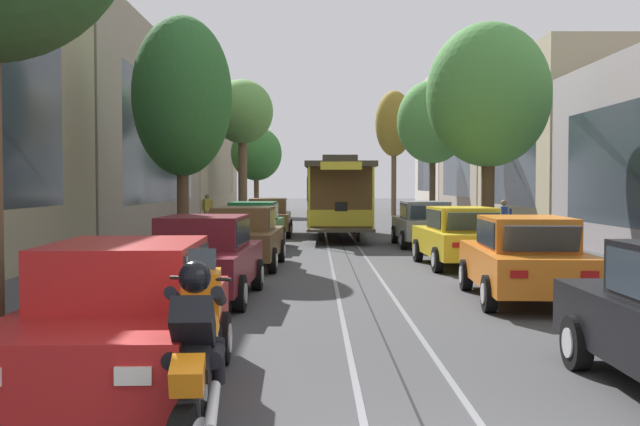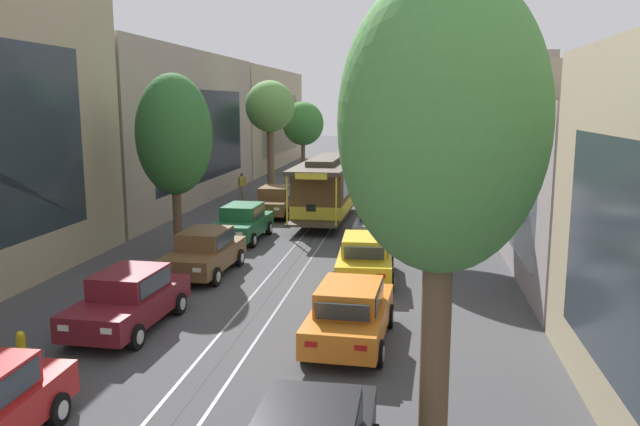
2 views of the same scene
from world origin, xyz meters
The scene contains 22 objects.
ground_plane centered at (0.00, 26.37, 0.00)m, with size 164.82×164.82×0.00m, color #424244.
trolley_track_rails centered at (0.00, 30.96, 0.00)m, with size 1.14×73.93×0.01m.
building_facade_left centered at (-10.34, 30.17, 4.78)m, with size 5.48×65.63×10.66m.
building_facade_right centered at (10.44, 33.68, 4.29)m, with size 5.46×65.63×10.73m.
parked_car_maroon_second_left centered at (-3.10, 9.74, 0.80)m, with size 2.11×4.41×1.58m.
parked_car_brown_mid_left centered at (-2.86, 15.32, 0.80)m, with size 2.09×4.40×1.58m.
parked_car_green_fourth_left centered at (-3.06, 21.02, 0.80)m, with size 2.09×4.40×1.58m.
parked_car_brown_fifth_left centered at (-2.94, 27.21, 0.80)m, with size 2.03×4.37×1.58m.
parked_car_orange_second_right centered at (2.94, 9.52, 0.80)m, with size 2.15×4.42×1.58m.
parked_car_yellow_mid_right centered at (2.86, 15.38, 0.80)m, with size 2.14×4.42×1.58m.
parked_car_grey_fourth_right centered at (2.85, 22.00, 0.80)m, with size 2.03×4.37×1.58m.
street_tree_kerb_left_second centered at (-4.93, 18.16, 4.77)m, with size 2.96×3.18×7.19m.
street_tree_kerb_left_mid centered at (-4.61, 33.60, 5.70)m, with size 3.07×3.34×7.40m.
street_tree_kerb_left_fourth centered at (-5.01, 47.65, 4.24)m, with size 3.49×3.53×6.11m.
street_tree_kerb_right_near centered at (4.88, 4.42, 5.68)m, with size 3.31×3.29×8.15m.
street_tree_kerb_right_second centered at (4.59, 19.86, 5.01)m, with size 3.99×3.51×7.36m.
street_tree_kerb_right_mid centered at (4.95, 33.80, 5.29)m, with size 3.61×3.24×7.41m.
street_tree_kerb_right_fourth centered at (4.46, 48.00, 6.27)m, with size 2.58×2.63×8.62m.
cable_car_trolley centered at (0.00, 26.54, 1.66)m, with size 2.70×9.16×3.28m.
pedestrian_on_left_pavement centered at (-6.26, 32.61, 0.95)m, with size 0.55×0.39×1.68m.
pedestrian_on_right_pavement centered at (5.61, 21.83, 0.92)m, with size 0.55×0.39×1.63m.
fire_hydrant centered at (-4.48, 7.01, 0.42)m, with size 0.40×0.22×0.84m.
Camera 2 is at (4.46, -5.73, 6.06)m, focal length 35.54 mm.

